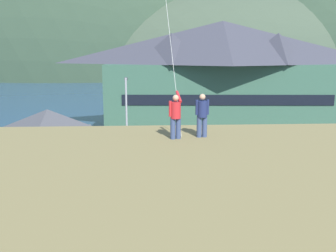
{
  "coord_description": "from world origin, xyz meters",
  "views": [
    {
      "loc": [
        -2.25,
        -21.07,
        9.45
      ],
      "look_at": [
        -0.66,
        9.0,
        3.31
      ],
      "focal_mm": 39.93,
      "sensor_mm": 36.0,
      "label": 1
    }
  ],
  "objects_px": {
    "parked_car_back_row_right": "(88,192)",
    "person_kite_flyer": "(176,115)",
    "harbor_lodge": "(222,74)",
    "person_companion": "(202,114)",
    "storage_shed_waterside": "(167,110)",
    "parked_car_lone_by_shed": "(241,157)",
    "parked_car_mid_row_near": "(145,161)",
    "parked_car_front_row_red": "(276,183)",
    "parked_car_mid_row_center": "(195,195)",
    "moored_boat_wharfside": "(124,109)",
    "parking_light_pole": "(127,113)",
    "storage_shed_near_lot": "(49,145)",
    "wharf_dock": "(148,111)"
  },
  "relations": [
    {
      "from": "parked_car_back_row_right",
      "to": "parked_car_lone_by_shed",
      "type": "height_order",
      "value": "same"
    },
    {
      "from": "parked_car_front_row_red",
      "to": "parked_car_lone_by_shed",
      "type": "height_order",
      "value": "same"
    },
    {
      "from": "moored_boat_wharfside",
      "to": "parked_car_mid_row_near",
      "type": "distance_m",
      "value": 28.99
    },
    {
      "from": "parked_car_mid_row_center",
      "to": "parking_light_pole",
      "type": "relative_size",
      "value": 0.6
    },
    {
      "from": "storage_shed_near_lot",
      "to": "parking_light_pole",
      "type": "height_order",
      "value": "parking_light_pole"
    },
    {
      "from": "harbor_lodge",
      "to": "person_companion",
      "type": "bearing_deg",
      "value": -102.59
    },
    {
      "from": "parked_car_mid_row_center",
      "to": "parked_car_front_row_red",
      "type": "height_order",
      "value": "same"
    },
    {
      "from": "wharf_dock",
      "to": "person_kite_flyer",
      "type": "relative_size",
      "value": 7.04
    },
    {
      "from": "storage_shed_waterside",
      "to": "parked_car_lone_by_shed",
      "type": "bearing_deg",
      "value": -73.98
    },
    {
      "from": "storage_shed_near_lot",
      "to": "parked_car_mid_row_near",
      "type": "bearing_deg",
      "value": 10.0
    },
    {
      "from": "wharf_dock",
      "to": "parked_car_mid_row_center",
      "type": "bearing_deg",
      "value": -85.42
    },
    {
      "from": "storage_shed_waterside",
      "to": "parked_car_mid_row_center",
      "type": "relative_size",
      "value": 1.19
    },
    {
      "from": "storage_shed_waterside",
      "to": "harbor_lodge",
      "type": "bearing_deg",
      "value": -23.55
    },
    {
      "from": "storage_shed_near_lot",
      "to": "wharf_dock",
      "type": "bearing_deg",
      "value": 76.72
    },
    {
      "from": "harbor_lodge",
      "to": "parked_car_lone_by_shed",
      "type": "bearing_deg",
      "value": -94.63
    },
    {
      "from": "harbor_lodge",
      "to": "storage_shed_near_lot",
      "type": "bearing_deg",
      "value": -133.07
    },
    {
      "from": "parked_car_mid_row_near",
      "to": "parked_car_front_row_red",
      "type": "bearing_deg",
      "value": -32.23
    },
    {
      "from": "harbor_lodge",
      "to": "person_kite_flyer",
      "type": "relative_size",
      "value": 15.11
    },
    {
      "from": "harbor_lodge",
      "to": "storage_shed_waterside",
      "type": "relative_size",
      "value": 5.53
    },
    {
      "from": "parked_car_mid_row_near",
      "to": "parked_car_mid_row_center",
      "type": "relative_size",
      "value": 1.0
    },
    {
      "from": "parked_car_mid_row_near",
      "to": "person_companion",
      "type": "distance_m",
      "value": 14.54
    },
    {
      "from": "storage_shed_waterside",
      "to": "parked_car_mid_row_near",
      "type": "distance_m",
      "value": 18.47
    },
    {
      "from": "parked_car_mid_row_center",
      "to": "parking_light_pole",
      "type": "xyz_separation_m",
      "value": [
        -4.59,
        11.05,
        3.1
      ]
    },
    {
      "from": "parked_car_front_row_red",
      "to": "person_companion",
      "type": "relative_size",
      "value": 2.46
    },
    {
      "from": "parked_car_mid_row_near",
      "to": "harbor_lodge",
      "type": "bearing_deg",
      "value": 60.46
    },
    {
      "from": "storage_shed_near_lot",
      "to": "parked_car_lone_by_shed",
      "type": "bearing_deg",
      "value": 7.33
    },
    {
      "from": "parked_car_mid_row_center",
      "to": "person_kite_flyer",
      "type": "bearing_deg",
      "value": -104.73
    },
    {
      "from": "harbor_lodge",
      "to": "parked_car_mid_row_center",
      "type": "relative_size",
      "value": 6.59
    },
    {
      "from": "parked_car_mid_row_center",
      "to": "parked_car_lone_by_shed",
      "type": "relative_size",
      "value": 0.98
    },
    {
      "from": "moored_boat_wharfside",
      "to": "parked_car_lone_by_shed",
      "type": "relative_size",
      "value": 1.75
    },
    {
      "from": "storage_shed_waterside",
      "to": "parked_car_mid_row_center",
      "type": "bearing_deg",
      "value": -88.98
    },
    {
      "from": "parked_car_back_row_right",
      "to": "person_kite_flyer",
      "type": "xyz_separation_m",
      "value": [
        4.76,
        -7.13,
        5.9
      ]
    },
    {
      "from": "parked_car_mid_row_center",
      "to": "person_companion",
      "type": "distance_m",
      "value": 8.46
    },
    {
      "from": "person_companion",
      "to": "moored_boat_wharfside",
      "type": "bearing_deg",
      "value": 97.91
    },
    {
      "from": "moored_boat_wharfside",
      "to": "person_companion",
      "type": "relative_size",
      "value": 4.36
    },
    {
      "from": "parked_car_mid_row_center",
      "to": "parked_car_lone_by_shed",
      "type": "height_order",
      "value": "same"
    },
    {
      "from": "parked_car_back_row_right",
      "to": "parking_light_pole",
      "type": "height_order",
      "value": "parking_light_pole"
    },
    {
      "from": "storage_shed_waterside",
      "to": "parked_car_mid_row_near",
      "type": "height_order",
      "value": "storage_shed_waterside"
    },
    {
      "from": "harbor_lodge",
      "to": "storage_shed_waterside",
      "type": "xyz_separation_m",
      "value": [
        -6.26,
        2.73,
        -4.68
      ]
    },
    {
      "from": "parked_car_mid_row_center",
      "to": "parked_car_back_row_right",
      "type": "bearing_deg",
      "value": 172.59
    },
    {
      "from": "parking_light_pole",
      "to": "person_companion",
      "type": "relative_size",
      "value": 4.06
    },
    {
      "from": "storage_shed_waterside",
      "to": "wharf_dock",
      "type": "height_order",
      "value": "storage_shed_waterside"
    },
    {
      "from": "moored_boat_wharfside",
      "to": "parked_car_back_row_right",
      "type": "distance_m",
      "value": 34.98
    },
    {
      "from": "harbor_lodge",
      "to": "person_companion",
      "type": "height_order",
      "value": "harbor_lodge"
    },
    {
      "from": "wharf_dock",
      "to": "parked_car_lone_by_shed",
      "type": "distance_m",
      "value": 28.78
    },
    {
      "from": "storage_shed_near_lot",
      "to": "parked_car_mid_row_center",
      "type": "xyz_separation_m",
      "value": [
        9.84,
        -5.81,
        -1.71
      ]
    },
    {
      "from": "parking_light_pole",
      "to": "storage_shed_near_lot",
      "type": "bearing_deg",
      "value": -135.06
    },
    {
      "from": "parking_light_pole",
      "to": "person_kite_flyer",
      "type": "distance_m",
      "value": 17.81
    },
    {
      "from": "wharf_dock",
      "to": "parked_car_back_row_right",
      "type": "distance_m",
      "value": 34.82
    },
    {
      "from": "parked_car_lone_by_shed",
      "to": "person_kite_flyer",
      "type": "distance_m",
      "value": 16.4
    }
  ]
}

